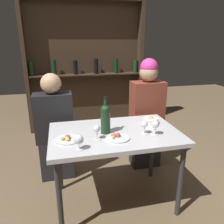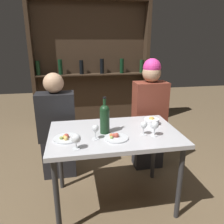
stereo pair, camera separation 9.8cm
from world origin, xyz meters
name	(u,v)px [view 1 (the left image)]	position (x,y,z in m)	size (l,w,h in m)	color
ground_plane	(115,200)	(0.00, 0.00, 0.00)	(10.00, 10.00, 0.00)	brown
dining_table	(115,140)	(0.00, 0.00, 0.66)	(1.13, 0.73, 0.73)	silver
wine_rack_wall	(85,59)	(0.00, 2.05, 1.20)	(1.97, 0.21, 2.38)	#38281C
wine_bottle	(106,118)	(-0.08, 0.00, 0.87)	(0.08, 0.08, 0.32)	#19381E
wine_glass_0	(97,129)	(-0.18, -0.11, 0.82)	(0.06, 0.06, 0.12)	silver
wine_glass_1	(144,125)	(0.24, -0.09, 0.81)	(0.06, 0.06, 0.12)	silver
wine_glass_2	(155,125)	(0.32, -0.14, 0.82)	(0.07, 0.07, 0.13)	silver
wine_glass_3	(79,140)	(-0.34, -0.26, 0.81)	(0.07, 0.07, 0.12)	silver
food_plate_0	(117,137)	(-0.01, -0.14, 0.74)	(0.20, 0.20, 0.05)	silver
food_plate_1	(67,139)	(-0.41, -0.08, 0.74)	(0.21, 0.21, 0.05)	silver
snack_bowl	(151,120)	(0.39, 0.13, 0.76)	(0.14, 0.14, 0.07)	white
seated_person_left	(55,131)	(-0.53, 0.57, 0.56)	(0.40, 0.22, 1.19)	#26262B
seated_person_right	(146,116)	(0.53, 0.57, 0.65)	(0.37, 0.22, 1.31)	#26262B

